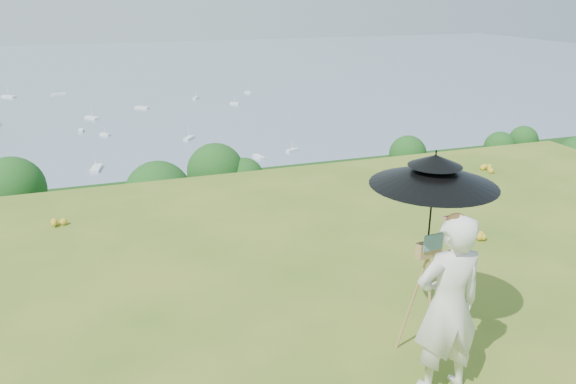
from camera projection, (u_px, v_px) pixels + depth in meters
name	position (u px, v px, depth m)	size (l,w,h in m)	color
ground	(511.00, 338.00, 6.32)	(14.00, 14.00, 0.00)	#456B1E
shoreline_tier	(144.00, 268.00, 85.21)	(170.00, 28.00, 8.00)	#716A5A
bay_water	(105.00, 88.00, 231.38)	(700.00, 700.00, 0.00)	#768AA8
slope_trees	(171.00, 253.00, 42.53)	(110.00, 50.00, 6.00)	#174E19
harbor_town	(140.00, 229.00, 83.02)	(110.00, 22.00, 5.00)	beige
moored_boats	(68.00, 133.00, 157.11)	(140.00, 140.00, 0.70)	white
wildflowers	(497.00, 322.00, 6.52)	(10.00, 10.50, 0.12)	gold
painter	(448.00, 306.00, 5.23)	(0.67, 0.44, 1.85)	silver
field_easel	(425.00, 293.00, 5.88)	(0.53, 0.53, 1.41)	#9B7441
sun_umbrella	(431.00, 203.00, 5.56)	(1.26, 1.26, 1.09)	black
painter_cap	(457.00, 219.00, 4.93)	(0.20, 0.24, 0.10)	#DE7A86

